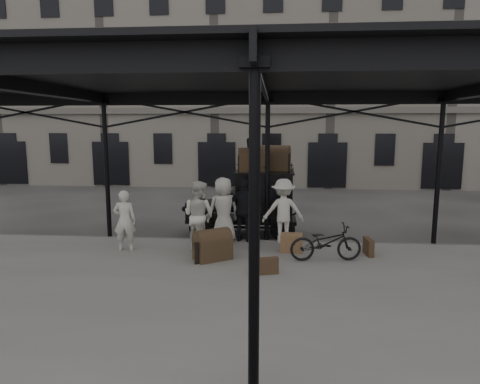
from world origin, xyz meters
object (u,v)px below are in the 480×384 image
object	(u,v)px
steamer_trunk_platform	(213,247)
taxi	(255,200)
bicycle	(326,242)
steamer_trunk_roof_near	(252,162)
porter_left	(125,220)
porter_official	(244,210)

from	to	relation	value
steamer_trunk_platform	taxi	bearing A→B (deg)	39.24
taxi	bicycle	distance (m)	3.68
bicycle	steamer_trunk_platform	xyz separation A→B (m)	(-2.96, -0.15, -0.15)
steamer_trunk_roof_near	bicycle	bearing A→B (deg)	-62.14
porter_left	steamer_trunk_roof_near	size ratio (longest dim) A/B	1.97
porter_official	steamer_trunk_roof_near	world-z (taller)	steamer_trunk_roof_near
porter_official	bicycle	xyz separation A→B (m)	(2.26, -1.72, -0.48)
steamer_trunk_roof_near	steamer_trunk_platform	distance (m)	3.66
steamer_trunk_roof_near	taxi	bearing A→B (deg)	62.95
porter_left	steamer_trunk_platform	world-z (taller)	porter_left
porter_left	steamer_trunk_roof_near	world-z (taller)	steamer_trunk_roof_near
porter_official	bicycle	size ratio (longest dim) A/B	1.04
porter_left	steamer_trunk_platform	xyz separation A→B (m)	(2.59, -0.64, -0.52)
taxi	steamer_trunk_roof_near	xyz separation A→B (m)	(-0.08, -0.25, 1.30)
steamer_trunk_roof_near	steamer_trunk_platform	xyz separation A→B (m)	(-0.87, -2.94, -2.01)
steamer_trunk_roof_near	porter_official	bearing A→B (deg)	-108.11
steamer_trunk_platform	porter_official	bearing A→B (deg)	35.43
taxi	porter_left	distance (m)	4.36
taxi	porter_official	xyz separation A→B (m)	(-0.25, -1.31, -0.09)
bicycle	steamer_trunk_platform	distance (m)	2.96
porter_official	steamer_trunk_platform	world-z (taller)	porter_official
taxi	bicycle	size ratio (longest dim) A/B	1.96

